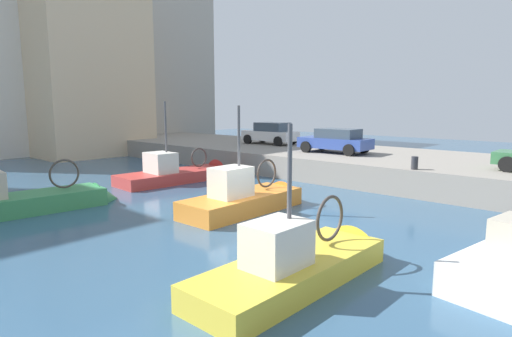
# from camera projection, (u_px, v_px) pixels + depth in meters

# --- Properties ---
(water_surface) EXTENTS (80.00, 80.00, 0.00)m
(water_surface) POSITION_uv_depth(u_px,v_px,m) (264.00, 224.00, 14.06)
(water_surface) COLOR #335675
(water_surface) RESTS_ON ground
(quay_wall) EXTENTS (9.00, 56.00, 1.20)m
(quay_wall) POSITION_uv_depth(u_px,v_px,m) (408.00, 168.00, 22.37)
(quay_wall) COLOR gray
(quay_wall) RESTS_ON ground
(fishing_boat_green) EXTENTS (6.76, 2.40, 3.86)m
(fishing_boat_green) POSITION_uv_depth(u_px,v_px,m) (30.00, 209.00, 15.63)
(fishing_boat_green) COLOR #388951
(fishing_boat_green) RESTS_ON ground
(fishing_boat_orange) EXTENTS (5.74, 2.07, 4.69)m
(fishing_boat_orange) POSITION_uv_depth(u_px,v_px,m) (249.00, 206.00, 15.91)
(fishing_boat_orange) COLOR orange
(fishing_boat_orange) RESTS_ON ground
(fishing_boat_red) EXTENTS (6.67, 2.56, 4.97)m
(fishing_boat_red) POSITION_uv_depth(u_px,v_px,m) (181.00, 178.00, 22.01)
(fishing_boat_red) COLOR #BC3833
(fishing_boat_red) RESTS_ON ground
(fishing_boat_yellow) EXTENTS (6.04, 1.97, 4.30)m
(fishing_boat_yellow) POSITION_uv_depth(u_px,v_px,m) (303.00, 273.00, 9.65)
(fishing_boat_yellow) COLOR gold
(fishing_boat_yellow) RESTS_ON ground
(parked_car_white) EXTENTS (2.00, 3.96, 1.49)m
(parked_car_white) POSITION_uv_depth(u_px,v_px,m) (271.00, 133.00, 29.22)
(parked_car_white) COLOR silver
(parked_car_white) RESTS_ON quay_wall
(parked_car_blue) EXTENTS (2.08, 4.05, 1.37)m
(parked_car_blue) POSITION_uv_depth(u_px,v_px,m) (336.00, 140.00, 23.90)
(parked_car_blue) COLOR #334C9E
(parked_car_blue) RESTS_ON quay_wall
(mooring_bollard_mid) EXTENTS (0.28, 0.28, 0.55)m
(mooring_bollard_mid) POSITION_uv_depth(u_px,v_px,m) (415.00, 163.00, 17.87)
(mooring_bollard_mid) COLOR #2D2D33
(mooring_bollard_mid) RESTS_ON quay_wall
(waterfront_building_west) EXTENTS (8.39, 8.34, 12.71)m
(waterfront_building_west) POSITION_uv_depth(u_px,v_px,m) (82.00, 73.00, 33.30)
(waterfront_building_west) COLOR beige
(waterfront_building_west) RESTS_ON ground
(waterfront_building_east_mid) EXTENTS (8.68, 8.10, 18.42)m
(waterfront_building_east_mid) POSITION_uv_depth(u_px,v_px,m) (158.00, 52.00, 43.53)
(waterfront_building_east_mid) COLOR #B2A899
(waterfront_building_east_mid) RESTS_ON ground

